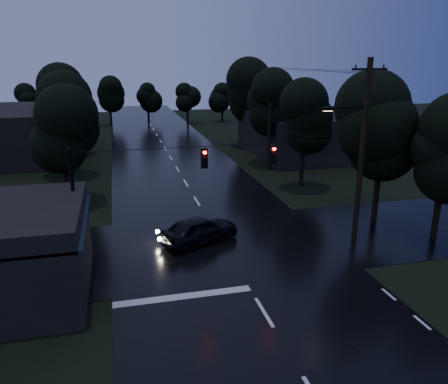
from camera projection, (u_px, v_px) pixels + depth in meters
name	position (u px, v px, depth m)	size (l,w,h in m)	color
main_road	(177.00, 169.00, 40.98)	(12.00, 120.00, 0.02)	black
cross_street	(223.00, 245.00, 24.27)	(60.00, 9.00, 0.02)	black
building_far_right	(300.00, 133.00, 47.28)	(10.00, 14.00, 4.40)	black
building_far_left	(32.00, 132.00, 46.32)	(10.00, 16.00, 5.00)	black
utility_pole_main	(361.00, 149.00, 23.51)	(3.50, 0.30, 10.00)	black
utility_pole_far	(269.00, 128.00, 39.91)	(2.00, 0.30, 7.50)	black
anchor_pole_left	(75.00, 210.00, 20.74)	(0.18, 0.18, 6.00)	black
span_signals	(239.00, 156.00, 21.93)	(15.00, 0.37, 1.12)	black
tree_corner_near	(383.00, 128.00, 25.75)	(4.48, 4.48, 9.44)	black
tree_corner_far	(446.00, 149.00, 23.65)	(3.92, 3.92, 8.26)	black
tree_left_a	(61.00, 130.00, 29.96)	(3.92, 3.92, 8.26)	black
tree_left_b	(63.00, 112.00, 37.14)	(4.20, 4.20, 8.85)	black
tree_left_c	(67.00, 98.00, 46.18)	(4.48, 4.48, 9.44)	black
tree_right_a	(304.00, 117.00, 33.99)	(4.20, 4.20, 8.85)	black
tree_right_b	(276.00, 102.00, 41.45)	(4.48, 4.48, 9.44)	black
tree_right_c	(251.00, 91.00, 50.76)	(4.76, 4.76, 10.03)	black
car	(199.00, 229.00, 24.40)	(1.82, 4.53, 1.54)	black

